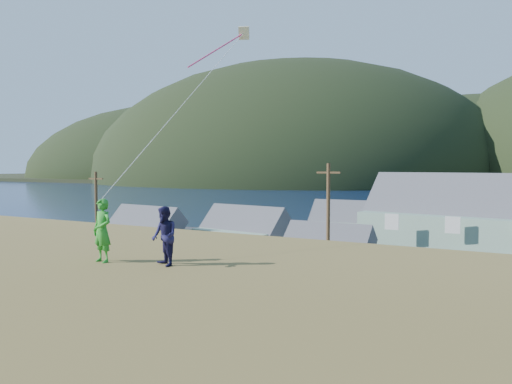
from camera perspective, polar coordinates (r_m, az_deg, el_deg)
ground at (r=32.68m, az=6.68°, el=-14.48°), size 900.00×900.00×0.00m
grass_strip at (r=30.91m, az=5.23°, el=-15.41°), size 110.00×8.00×0.10m
waterfront_lot at (r=48.36m, az=14.35°, el=-8.72°), size 72.00×36.00×0.12m
wharf at (r=71.75m, az=14.28°, el=-4.58°), size 26.00×14.00×0.90m
far_shore at (r=359.21m, az=26.87°, el=1.27°), size 900.00×320.00×2.00m
shed_teal at (r=53.54m, az=-12.87°, el=-4.88°), size 9.25×7.01×6.78m
shed_palegreen_near at (r=51.74m, az=-1.56°, el=-5.03°), size 10.14×7.19×6.82m
shed_white at (r=42.71m, az=8.04°, el=-7.14°), size 7.71×5.31×5.97m
shed_palegreen_far at (r=60.19m, az=11.07°, el=-3.89°), size 10.38×6.08×6.89m
utility_poles at (r=33.37m, az=5.88°, el=-5.59°), size 37.41×0.24×9.86m
parked_cars at (r=55.76m, az=6.01°, el=-6.27°), size 26.05×12.95×1.55m
kite_flyer_green at (r=14.13m, az=-17.16°, el=-4.22°), size 0.67×0.48×1.72m
kite_flyer_navy at (r=13.22m, az=-10.44°, el=-4.99°), size 0.95×0.88×1.55m
kite_rig at (r=22.57m, az=-2.06°, el=17.22°), size 1.15×5.01×11.62m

